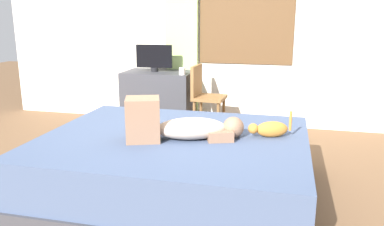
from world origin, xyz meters
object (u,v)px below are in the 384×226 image
cat (270,129)px  tv_monitor (154,58)px  cup (182,71)px  desk (159,99)px  person_lying (179,125)px  bed (175,165)px  chair_by_desk (204,94)px

cat → tv_monitor: tv_monitor is taller
tv_monitor → cup: tv_monitor is taller
desk → tv_monitor: (-0.05, -0.00, 0.55)m
cat → desk: bearing=131.0°
person_lying → desk: 2.18m
cat → tv_monitor: size_ratio=0.72×
person_lying → cat: person_lying is taller
bed → tv_monitor: 2.21m
person_lying → tv_monitor: (-0.90, 2.00, 0.30)m
desk → tv_monitor: bearing=-180.0°
bed → cat: bearing=11.6°
person_lying → cup: size_ratio=10.22×
cup → person_lying: bearing=-75.6°
tv_monitor → chair_by_desk: size_ratio=0.56×
desk → person_lying: bearing=-67.2°
desk → cup: bearing=-26.7°
bed → cup: 1.87m
chair_by_desk → desk: bearing=165.0°
bed → cat: (0.76, 0.16, 0.32)m
bed → person_lying: bearing=-49.2°
cat → cup: (-1.16, 1.58, 0.21)m
person_lying → cat: (0.70, 0.23, -0.05)m
desk → tv_monitor: tv_monitor is taller
desk → chair_by_desk: chair_by_desk is taller
cat → chair_by_desk: 1.83m
cup → tv_monitor: bearing=156.3°
cup → chair_by_desk: size_ratio=0.11×
person_lying → cat: size_ratio=2.69×
cup → chair_by_desk: bearing=2.8°
desk → chair_by_desk: 0.69m
bed → person_lying: 0.38m
tv_monitor → cup: size_ratio=5.31×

